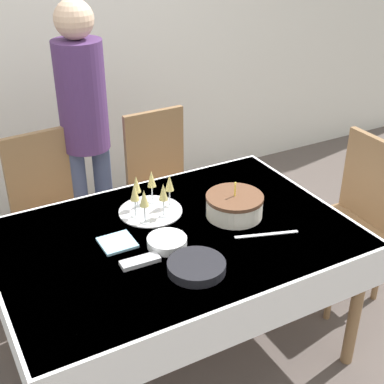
{
  "coord_description": "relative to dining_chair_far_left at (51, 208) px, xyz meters",
  "views": [
    {
      "loc": [
        -0.93,
        -1.85,
        2.08
      ],
      "look_at": [
        0.16,
        0.12,
        0.85
      ],
      "focal_mm": 50.0,
      "sensor_mm": 36.0,
      "label": 1
    }
  ],
  "objects": [
    {
      "name": "birthday_cake",
      "position": [
        0.69,
        -0.86,
        0.26
      ],
      "size": [
        0.28,
        0.28,
        0.18
      ],
      "color": "silver",
      "rests_on": "dining_table"
    },
    {
      "name": "cake_knife",
      "position": [
        0.73,
        -1.08,
        0.21
      ],
      "size": [
        0.29,
        0.11,
        0.0
      ],
      "color": "silver",
      "rests_on": "dining_table"
    },
    {
      "name": "plate_stack_dessert",
      "position": [
        0.29,
        -0.94,
        0.23
      ],
      "size": [
        0.18,
        0.18,
        0.04
      ],
      "color": "white",
      "rests_on": "dining_table"
    },
    {
      "name": "fork_pile",
      "position": [
        0.13,
        -1.0,
        0.22
      ],
      "size": [
        0.17,
        0.07,
        0.02
      ],
      "color": "silver",
      "rests_on": "dining_table"
    },
    {
      "name": "napkin_pile",
      "position": [
        0.1,
        -0.82,
        0.21
      ],
      "size": [
        0.15,
        0.15,
        0.01
      ],
      "color": "#8CC6E0",
      "rests_on": "dining_table"
    },
    {
      "name": "dining_chair_far_left",
      "position": [
        0.0,
        0.0,
        0.0
      ],
      "size": [
        0.45,
        0.45,
        0.96
      ],
      "color": "olive",
      "rests_on": "ground_plane"
    },
    {
      "name": "dining_table",
      "position": [
        0.36,
        -0.87,
        0.11
      ],
      "size": [
        1.62,
        1.1,
        0.73
      ],
      "color": "white",
      "rests_on": "ground_plane"
    },
    {
      "name": "dining_chair_right_end",
      "position": [
        1.49,
        -0.87,
        0.0
      ],
      "size": [
        0.42,
        0.42,
        0.96
      ],
      "color": "olive",
      "rests_on": "ground_plane"
    },
    {
      "name": "dining_chair_far_right",
      "position": [
        0.72,
        0.0,
        0.0
      ],
      "size": [
        0.43,
        0.43,
        0.96
      ],
      "color": "olive",
      "rests_on": "ground_plane"
    },
    {
      "name": "person_standing",
      "position": [
        0.29,
        0.14,
        0.46
      ],
      "size": [
        0.28,
        0.28,
        1.64
      ],
      "color": "#3F4C72",
      "rests_on": "ground_plane"
    },
    {
      "name": "plate_stack_main",
      "position": [
        0.31,
        -1.16,
        0.23
      ],
      "size": [
        0.24,
        0.24,
        0.04
      ],
      "color": "black",
      "rests_on": "dining_table"
    },
    {
      "name": "ground_plane",
      "position": [
        0.36,
        -0.87,
        -0.53
      ],
      "size": [
        12.0,
        12.0,
        0.0
      ],
      "primitive_type": "plane",
      "color": "#564C47"
    },
    {
      "name": "wall_back",
      "position": [
        0.36,
        0.95,
        0.82
      ],
      "size": [
        8.0,
        0.05,
        2.7
      ],
      "color": "silver",
      "rests_on": "ground_plane"
    },
    {
      "name": "champagne_tray",
      "position": [
        0.35,
        -0.63,
        0.29
      ],
      "size": [
        0.31,
        0.31,
        0.18
      ],
      "color": "silver",
      "rests_on": "dining_table"
    }
  ]
}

